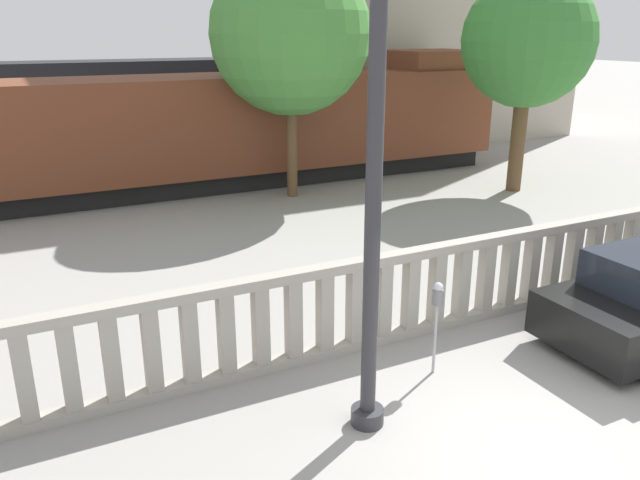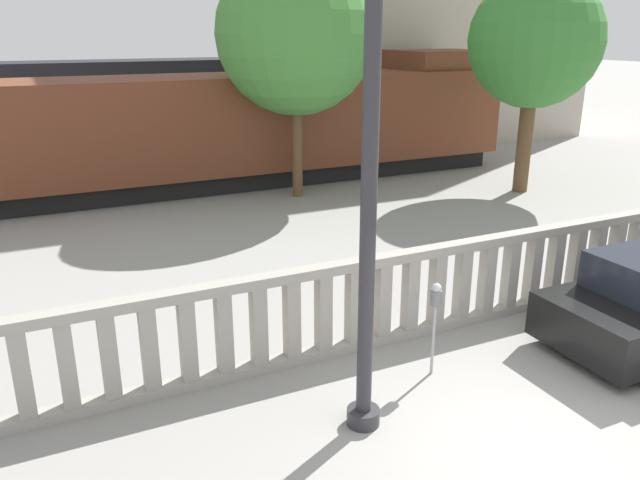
% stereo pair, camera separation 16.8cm
% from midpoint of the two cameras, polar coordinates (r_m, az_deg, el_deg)
% --- Properties ---
extents(ground_plane, '(160.00, 160.00, 0.00)m').
position_cam_midpoint_polar(ground_plane, '(7.76, 19.45, -17.99)').
color(ground_plane, gray).
extents(balustrade, '(12.01, 0.24, 1.41)m').
position_cam_midpoint_polar(balustrade, '(9.46, 6.55, -5.13)').
color(balustrade, '#9E998E').
rests_on(balustrade, ground).
extents(lamppost, '(0.41, 0.41, 6.95)m').
position_cam_midpoint_polar(lamppost, '(6.47, 4.39, 12.31)').
color(lamppost, '#2D2D33').
rests_on(lamppost, ground).
extents(parking_meter, '(0.16, 0.16, 1.34)m').
position_cam_midpoint_polar(parking_meter, '(8.46, 10.12, -5.61)').
color(parking_meter, '#99999E').
rests_on(parking_meter, ground).
extents(train_near, '(28.31, 2.95, 3.85)m').
position_cam_midpoint_polar(train_near, '(18.24, -24.14, 8.26)').
color(train_near, black).
rests_on(train_near, ground).
extents(train_far, '(24.45, 2.93, 3.83)m').
position_cam_midpoint_polar(train_far, '(30.32, -14.06, 12.84)').
color(train_far, black).
rests_on(train_far, ground).
extents(tree_left, '(3.65, 3.65, 6.05)m').
position_cam_midpoint_polar(tree_left, '(18.80, 18.22, 16.86)').
color(tree_left, brown).
rests_on(tree_left, ground).
extents(tree_right, '(4.26, 4.26, 6.53)m').
position_cam_midpoint_polar(tree_right, '(17.30, -3.04, 18.30)').
color(tree_right, brown).
rests_on(tree_right, ground).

